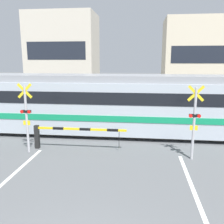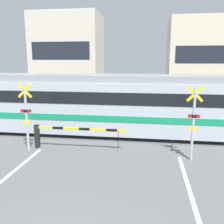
# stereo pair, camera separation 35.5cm
# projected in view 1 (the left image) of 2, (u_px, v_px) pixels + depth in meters

# --- Properties ---
(rail_track_near) EXTENTS (50.00, 0.10, 0.08)m
(rail_track_near) POSITION_uv_depth(u_px,v_px,m) (114.00, 137.00, 13.70)
(rail_track_near) COLOR #5B564C
(rail_track_near) RESTS_ON ground_plane
(rail_track_far) EXTENTS (50.00, 0.10, 0.08)m
(rail_track_far) POSITION_uv_depth(u_px,v_px,m) (116.00, 130.00, 15.09)
(rail_track_far) COLOR #5B564C
(rail_track_far) RESTS_ON ground_plane
(commuter_train) EXTENTS (20.09, 2.67, 3.39)m
(commuter_train) POSITION_uv_depth(u_px,v_px,m) (136.00, 104.00, 13.90)
(commuter_train) COLOR #ADB7C1
(commuter_train) RESTS_ON ground_plane
(crossing_barrier_near) EXTENTS (4.41, 0.20, 1.14)m
(crossing_barrier_near) POSITION_uv_depth(u_px,v_px,m) (61.00, 133.00, 11.81)
(crossing_barrier_near) COLOR black
(crossing_barrier_near) RESTS_ON ground_plane
(crossing_barrier_far) EXTENTS (4.41, 0.20, 1.14)m
(crossing_barrier_far) POSITION_uv_depth(u_px,v_px,m) (153.00, 111.00, 16.89)
(crossing_barrier_far) COLOR black
(crossing_barrier_far) RESTS_ON ground_plane
(crossing_signal_left) EXTENTS (0.68, 0.15, 3.19)m
(crossing_signal_left) POSITION_uv_depth(u_px,v_px,m) (26.00, 115.00, 11.26)
(crossing_signal_left) COLOR #B2B2B7
(crossing_signal_left) RESTS_ON ground_plane
(crossing_signal_right) EXTENTS (0.68, 0.15, 3.19)m
(crossing_signal_right) POSITION_uv_depth(u_px,v_px,m) (194.00, 119.00, 10.42)
(crossing_signal_right) COLOR #B2B2B7
(crossing_signal_right) RESTS_ON ground_plane
(pedestrian) EXTENTS (0.38, 0.22, 1.60)m
(pedestrian) POSITION_uv_depth(u_px,v_px,m) (103.00, 102.00, 19.64)
(pedestrian) COLOR #23232D
(pedestrian) RESTS_ON ground_plane
(building_left_of_street) EXTENTS (7.64, 5.29, 9.36)m
(building_left_of_street) POSITION_uv_depth(u_px,v_px,m) (64.00, 56.00, 29.12)
(building_left_of_street) COLOR beige
(building_left_of_street) RESTS_ON ground_plane
(building_right_of_street) EXTENTS (6.62, 5.29, 8.57)m
(building_right_of_street) POSITION_uv_depth(u_px,v_px,m) (194.00, 59.00, 27.51)
(building_right_of_street) COLOR beige
(building_right_of_street) RESTS_ON ground_plane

